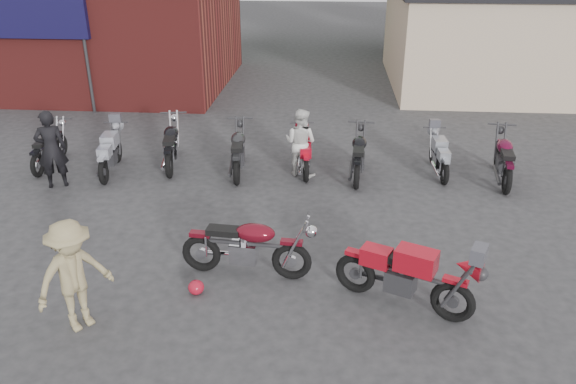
# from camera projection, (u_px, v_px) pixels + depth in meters

# --- Properties ---
(ground) EXTENTS (90.00, 90.00, 0.00)m
(ground) POSITION_uv_depth(u_px,v_px,m) (254.00, 294.00, 9.26)
(ground) COLOR #2C2C2F
(brick_building) EXTENTS (12.00, 8.00, 4.00)m
(brick_building) POSITION_uv_depth(u_px,v_px,m) (71.00, 31.00, 21.75)
(brick_building) COLOR maroon
(brick_building) RESTS_ON ground
(stucco_building) EXTENTS (10.00, 8.00, 3.50)m
(stucco_building) POSITION_uv_depth(u_px,v_px,m) (525.00, 39.00, 21.51)
(stucco_building) COLOR tan
(stucco_building) RESTS_ON ground
(vintage_motorcycle) EXTENTS (2.25, 0.91, 1.27)m
(vintage_motorcycle) POSITION_uv_depth(u_px,v_px,m) (248.00, 243.00, 9.51)
(vintage_motorcycle) COLOR #590B16
(vintage_motorcycle) RESTS_ON ground
(sportbike) EXTENTS (2.29, 1.57, 1.27)m
(sportbike) POSITION_uv_depth(u_px,v_px,m) (406.00, 272.00, 8.68)
(sportbike) COLOR #B10E1D
(sportbike) RESTS_ON ground
(helmet) EXTENTS (0.32, 0.32, 0.24)m
(helmet) POSITION_uv_depth(u_px,v_px,m) (196.00, 287.00, 9.21)
(helmet) COLOR #A31124
(helmet) RESTS_ON ground
(person_dark) EXTENTS (0.79, 0.68, 1.84)m
(person_dark) POSITION_uv_depth(u_px,v_px,m) (51.00, 149.00, 12.85)
(person_dark) COLOR black
(person_dark) RESTS_ON ground
(person_light) EXTENTS (1.00, 0.91, 1.67)m
(person_light) POSITION_uv_depth(u_px,v_px,m) (301.00, 143.00, 13.51)
(person_light) COLOR silver
(person_light) RESTS_ON ground
(person_tan) EXTENTS (1.25, 1.29, 1.77)m
(person_tan) POSITION_uv_depth(u_px,v_px,m) (74.00, 276.00, 8.14)
(person_tan) COLOR #97895D
(person_tan) RESTS_ON ground
(row_bike_0) EXTENTS (0.70, 1.95, 1.12)m
(row_bike_0) POSITION_uv_depth(u_px,v_px,m) (49.00, 145.00, 14.17)
(row_bike_0) COLOR black
(row_bike_0) RESTS_ON ground
(row_bike_1) EXTENTS (0.90, 2.04, 1.14)m
(row_bike_1) POSITION_uv_depth(u_px,v_px,m) (110.00, 150.00, 13.78)
(row_bike_1) COLOR #9C9FAA
(row_bike_1) RESTS_ON ground
(row_bike_2) EXTENTS (1.07, 2.25, 1.25)m
(row_bike_2) POSITION_uv_depth(u_px,v_px,m) (171.00, 142.00, 14.16)
(row_bike_2) COLOR black
(row_bike_2) RESTS_ON ground
(row_bike_3) EXTENTS (0.91, 2.18, 1.23)m
(row_bike_3) POSITION_uv_depth(u_px,v_px,m) (238.00, 148.00, 13.78)
(row_bike_3) COLOR #232426
(row_bike_3) RESTS_ON ground
(row_bike_4) EXTENTS (0.85, 1.96, 1.10)m
(row_bike_4) POSITION_uv_depth(u_px,v_px,m) (304.00, 150.00, 13.89)
(row_bike_4) COLOR red
(row_bike_4) RESTS_ON ground
(row_bike_5) EXTENTS (0.84, 2.14, 1.21)m
(row_bike_5) POSITION_uv_depth(u_px,v_px,m) (359.00, 152.00, 13.55)
(row_bike_5) COLOR black
(row_bike_5) RESTS_ON ground
(row_bike_6) EXTENTS (0.68, 1.83, 1.05)m
(row_bike_6) POSITION_uv_depth(u_px,v_px,m) (439.00, 154.00, 13.71)
(row_bike_6) COLOR gray
(row_bike_6) RESTS_ON ground
(row_bike_7) EXTENTS (0.98, 2.21, 1.24)m
(row_bike_7) POSITION_uv_depth(u_px,v_px,m) (504.00, 156.00, 13.28)
(row_bike_7) COLOR #4B0923
(row_bike_7) RESTS_ON ground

